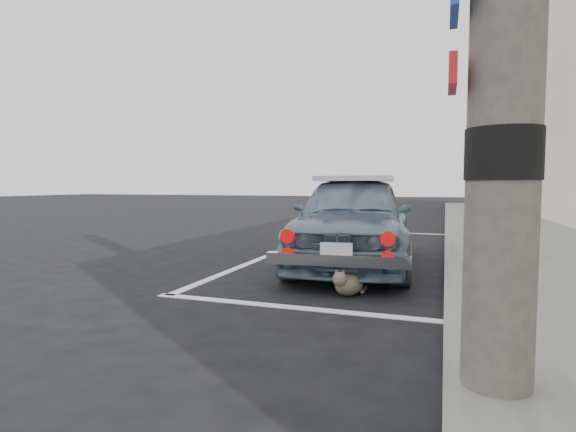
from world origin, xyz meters
name	(u,v)px	position (x,y,z in m)	size (l,w,h in m)	color
ground	(267,292)	(0.00, 0.00, 0.00)	(80.00, 80.00, 0.00)	black
sidewalk	(562,270)	(3.20, 2.00, 0.07)	(2.80, 40.00, 0.15)	#61615D
building_far	(549,125)	(6.35, 20.00, 4.00)	(3.50, 10.00, 8.00)	#B3ABA3
pline_rear	(296,308)	(0.50, -0.50, 0.00)	(3.00, 0.12, 0.01)	silver
pline_front	(388,233)	(0.50, 6.50, 0.00)	(3.00, 0.12, 0.01)	silver
pline_side	(283,250)	(-0.90, 3.00, 0.00)	(0.12, 7.00, 0.01)	silver
retro_coupe	(354,219)	(0.56, 1.92, 0.66)	(1.93, 4.00, 1.31)	slate
cat	(348,283)	(0.86, 0.13, 0.14)	(0.38, 0.52, 0.30)	brown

